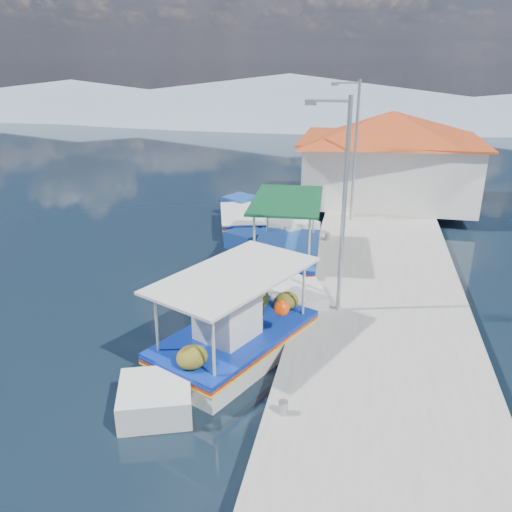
# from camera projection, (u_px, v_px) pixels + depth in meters

# --- Properties ---
(ground) EXTENTS (160.00, 160.00, 0.00)m
(ground) POSITION_uv_depth(u_px,v_px,m) (165.00, 342.00, 14.46)
(ground) COLOR black
(ground) RESTS_ON ground
(quay) EXTENTS (5.00, 44.00, 0.50)m
(quay) POSITION_uv_depth(u_px,v_px,m) (381.00, 269.00, 18.70)
(quay) COLOR #A8A69E
(quay) RESTS_ON ground
(bollards) EXTENTS (0.20, 17.20, 0.30)m
(bollards) POSITION_uv_depth(u_px,v_px,m) (321.00, 262.00, 18.28)
(bollards) COLOR #A5A8AD
(bollards) RESTS_ON quay
(main_caique) EXTENTS (4.45, 7.26, 2.63)m
(main_caique) POSITION_uv_depth(u_px,v_px,m) (235.00, 338.00, 13.68)
(main_caique) COLOR silver
(main_caique) RESTS_ON ground
(caique_green_canopy) EXTENTS (2.66, 7.87, 2.95)m
(caique_green_canopy) POSITION_uv_depth(u_px,v_px,m) (286.00, 256.00, 19.37)
(caique_green_canopy) COLOR silver
(caique_green_canopy) RESTS_ON ground
(caique_blue_hull) EXTENTS (3.18, 6.39, 1.18)m
(caique_blue_hull) POSITION_uv_depth(u_px,v_px,m) (244.00, 222.00, 23.69)
(caique_blue_hull) COLOR navy
(caique_blue_hull) RESTS_ON ground
(harbor_building) EXTENTS (10.49, 10.49, 4.40)m
(harbor_building) POSITION_uv_depth(u_px,v_px,m) (389.00, 155.00, 25.94)
(harbor_building) COLOR white
(harbor_building) RESTS_ON quay
(lamp_post_near) EXTENTS (1.21, 0.14, 6.00)m
(lamp_post_near) POSITION_uv_depth(u_px,v_px,m) (341.00, 198.00, 14.02)
(lamp_post_near) COLOR #A5A8AD
(lamp_post_near) RESTS_ON quay
(lamp_post_far) EXTENTS (1.21, 0.14, 6.00)m
(lamp_post_far) POSITION_uv_depth(u_px,v_px,m) (353.00, 144.00, 22.23)
(lamp_post_far) COLOR #A5A8AD
(lamp_post_far) RESTS_ON quay
(mountain_ridge) EXTENTS (171.40, 96.00, 5.50)m
(mountain_ridge) POSITION_uv_depth(u_px,v_px,m) (383.00, 101.00, 63.54)
(mountain_ridge) COLOR gray
(mountain_ridge) RESTS_ON ground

